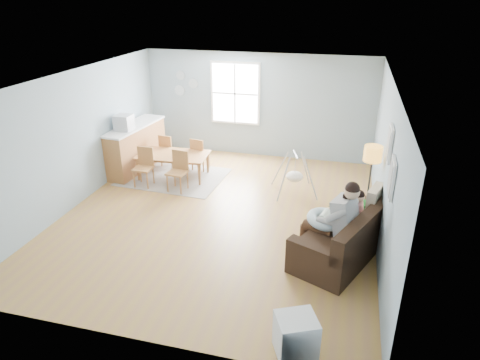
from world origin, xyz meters
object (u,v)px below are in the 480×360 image
(storage_cube, at_px, (295,336))
(chair_nw, at_px, (168,149))
(dining_table, at_px, (173,166))
(sofa, at_px, (348,237))
(toddler, at_px, (352,208))
(monitor, at_px, (124,122))
(chair_ne, at_px, (199,153))
(father, at_px, (334,218))
(counter, at_px, (135,147))
(floor_lamp, at_px, (372,161))
(chair_se, at_px, (179,168))
(chair_sw, at_px, (144,164))
(baby_swing, at_px, (295,176))

(storage_cube, bearing_deg, chair_nw, 126.62)
(storage_cube, height_order, dining_table, dining_table)
(sofa, relative_size, toddler, 2.73)
(chair_nw, xyz_separation_m, monitor, (-0.73, -0.71, 0.83))
(chair_ne, bearing_deg, chair_nw, 176.62)
(father, xyz_separation_m, counter, (-4.96, 2.81, -0.21))
(toddler, distance_m, chair_nw, 5.25)
(dining_table, bearing_deg, storage_cube, -56.78)
(dining_table, bearing_deg, father, -37.15)
(floor_lamp, height_order, counter, floor_lamp)
(floor_lamp, height_order, storage_cube, floor_lamp)
(father, distance_m, chair_se, 3.97)
(storage_cube, distance_m, chair_se, 5.17)
(chair_nw, height_order, counter, counter)
(counter, bearing_deg, dining_table, -14.20)
(toddler, xyz_separation_m, monitor, (-5.24, 1.96, 0.55))
(storage_cube, height_order, chair_ne, chair_ne)
(father, relative_size, chair_se, 1.64)
(dining_table, relative_size, chair_nw, 1.95)
(sofa, bearing_deg, floor_lamp, 74.88)
(father, bearing_deg, counter, 150.45)
(dining_table, xyz_separation_m, chair_se, (0.39, -0.60, 0.22))
(dining_table, xyz_separation_m, chair_nw, (-0.39, 0.61, 0.18))
(floor_lamp, height_order, chair_sw, floor_lamp)
(toddler, distance_m, baby_swing, 2.30)
(monitor, bearing_deg, chair_sw, -34.06)
(dining_table, relative_size, chair_se, 1.83)
(dining_table, bearing_deg, chair_nw, 119.01)
(chair_nw, distance_m, counter, 0.79)
(monitor, bearing_deg, counter, 86.66)
(counter, relative_size, monitor, 5.46)
(father, bearing_deg, chair_ne, 137.77)
(toddler, distance_m, storage_cube, 2.73)
(chair_sw, relative_size, chair_nw, 1.05)
(father, height_order, storage_cube, father)
(storage_cube, distance_m, monitor, 6.63)
(sofa, height_order, chair_sw, sofa)
(floor_lamp, distance_m, storage_cube, 3.73)
(baby_swing, bearing_deg, dining_table, 177.24)
(father, distance_m, baby_swing, 2.60)
(dining_table, xyz_separation_m, chair_sw, (-0.46, -0.55, 0.21))
(chair_ne, xyz_separation_m, monitor, (-1.57, -0.66, 0.84))
(toddler, bearing_deg, floor_lamp, 71.68)
(chair_ne, bearing_deg, dining_table, -128.88)
(toddler, bearing_deg, dining_table, 153.35)
(chair_se, relative_size, monitor, 2.38)
(toddler, relative_size, floor_lamp, 0.55)
(sofa, bearing_deg, baby_swing, 119.18)
(chair_ne, bearing_deg, chair_sw, -129.40)
(chair_nw, relative_size, chair_ne, 1.01)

